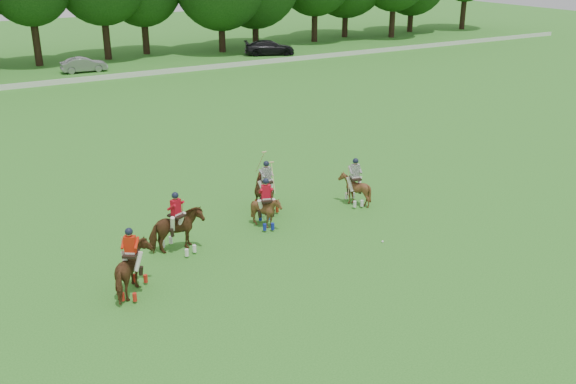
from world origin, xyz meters
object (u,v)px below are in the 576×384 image
polo_stripe_b (354,188)px  polo_red_b (177,230)px  car_right (269,48)px  polo_ball (383,242)px  polo_red_a (133,270)px  polo_red_c (266,210)px  polo_stripe_a (267,193)px  car_mid (84,65)px

polo_stripe_b → polo_red_b: bearing=-176.3°
car_right → polo_ball: (-17.65, -41.75, -0.71)m
car_right → polo_red_a: polo_red_a is taller
polo_red_b → polo_red_c: polo_red_c is taller
polo_red_a → polo_stripe_a: bearing=29.5°
polo_red_b → polo_stripe_a: size_ratio=0.86×
polo_red_a → polo_stripe_b: (10.91, 2.74, -0.11)m
car_mid → polo_stripe_a: (-0.95, -36.63, 0.15)m
car_right → polo_stripe_b: polo_stripe_b is taller
polo_stripe_b → polo_ball: polo_stripe_b is taller
car_right → polo_red_b: (-24.81, -38.50, 0.12)m
polo_red_b → car_mid: bearing=81.5°
polo_red_b → polo_stripe_b: size_ratio=1.12×
polo_stripe_b → polo_ball: size_ratio=23.89×
polo_red_c → polo_stripe_b: size_ratio=1.23×
polo_red_a → car_right: bearing=56.2°
polo_red_a → polo_stripe_b: bearing=14.1°
car_mid → polo_ball: 41.78m
polo_ball → polo_stripe_b: bearing=70.5°
polo_red_b → polo_stripe_a: 5.14m
polo_red_a → polo_red_b: 3.25m
polo_red_a → polo_ball: polo_red_a is taller
car_right → polo_red_b: polo_red_b is taller
polo_red_b → polo_ball: size_ratio=26.72×
polo_stripe_a → polo_ball: (2.37, -5.12, -0.77)m
polo_stripe_a → polo_ball: 5.70m
polo_red_b → polo_red_c: 3.97m
polo_red_a → polo_red_b: size_ratio=0.99×
polo_red_b → polo_stripe_a: polo_stripe_a is taller
polo_stripe_b → car_right: bearing=66.8°
car_right → polo_red_c: polo_red_c is taller
car_mid → polo_ball: size_ratio=44.62×
polo_stripe_a → polo_stripe_b: 3.95m
polo_stripe_b → polo_ball: bearing=-109.5°
car_right → polo_ball: size_ratio=57.49×
polo_red_b → polo_stripe_a: bearing=21.3°
polo_red_c → polo_stripe_b: polo_red_c is taller
car_right → polo_red_a: size_ratio=2.17×
polo_red_c → polo_ball: size_ratio=29.50×
polo_red_b → polo_red_c: size_ratio=0.91×
car_mid → polo_red_c: 38.20m
polo_stripe_b → polo_stripe_a: bearing=160.5°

